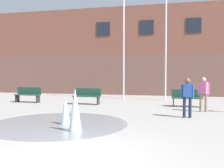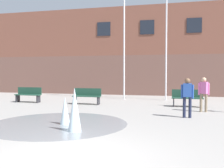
{
  "view_description": "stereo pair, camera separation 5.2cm",
  "coord_description": "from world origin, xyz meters",
  "views": [
    {
      "loc": [
        2.2,
        -5.01,
        1.82
      ],
      "look_at": [
        -0.54,
        6.34,
        1.3
      ],
      "focal_mm": 42.0,
      "sensor_mm": 36.0,
      "label": 1
    },
    {
      "loc": [
        2.25,
        -5.0,
        1.82
      ],
      "look_at": [
        -0.54,
        6.34,
        1.3
      ],
      "focal_mm": 42.0,
      "sensor_mm": 36.0,
      "label": 2
    }
  ],
  "objects": [
    {
      "name": "park_bench_left_of_flagpoles",
      "position": [
        -2.69,
        9.09,
        0.48
      ],
      "size": [
        1.6,
        0.44,
        0.91
      ],
      "color": "#28282D",
      "rests_on": "ground"
    },
    {
      "name": "flagpole_left",
      "position": [
        -1.17,
        12.41,
        4.35
      ],
      "size": [
        0.8,
        0.1,
        8.21
      ],
      "color": "silver",
      "rests_on": "ground"
    },
    {
      "name": "adult_near_bench",
      "position": [
        2.68,
        5.84,
        0.93
      ],
      "size": [
        0.5,
        0.21,
        1.59
      ],
      "rotation": [
        0.0,
        0.0,
        3.11
      ],
      "color": "#1E233D",
      "rests_on": "ground"
    },
    {
      "name": "ground_plane",
      "position": [
        0.0,
        0.0,
        0.0
      ],
      "size": [
        100.0,
        100.0,
        0.0
      ],
      "primitive_type": "plane",
      "color": "gray"
    },
    {
      "name": "park_bench_under_left_flagpole",
      "position": [
        2.82,
        9.32,
        0.48
      ],
      "size": [
        1.6,
        0.44,
        0.91
      ],
      "color": "#28282D",
      "rests_on": "ground"
    },
    {
      "name": "splash_fountain",
      "position": [
        -1.31,
        3.07,
        0.4
      ],
      "size": [
        4.91,
        4.91,
        1.35
      ],
      "color": "gray",
      "rests_on": "ground"
    },
    {
      "name": "park_bench_far_left",
      "position": [
        -6.48,
        9.18,
        0.48
      ],
      "size": [
        1.6,
        0.44,
        0.91
      ],
      "color": "#28282D",
      "rests_on": "ground"
    },
    {
      "name": "flagpole_right",
      "position": [
        1.62,
        12.41,
        4.48
      ],
      "size": [
        0.8,
        0.1,
        8.47
      ],
      "color": "silver",
      "rests_on": "ground"
    },
    {
      "name": "teen_by_trashcan",
      "position": [
        3.48,
        7.65,
        0.93
      ],
      "size": [
        0.5,
        0.36,
        1.59
      ],
      "rotation": [
        0.0,
        0.0,
        -0.6
      ],
      "color": "#89755B",
      "rests_on": "ground"
    },
    {
      "name": "library_building",
      "position": [
        0.0,
        18.59,
        3.54
      ],
      "size": [
        36.0,
        6.05,
        7.08
      ],
      "color": "brown",
      "rests_on": "ground"
    }
  ]
}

